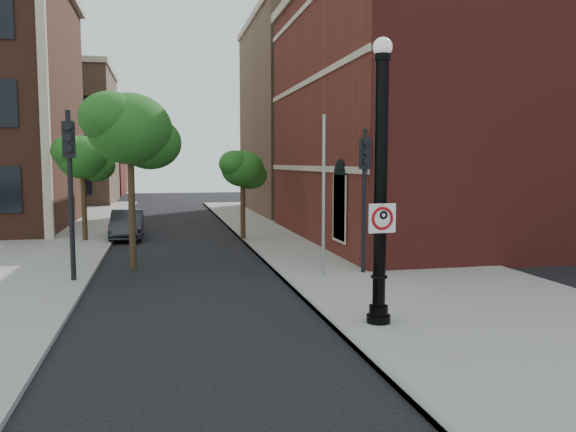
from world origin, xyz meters
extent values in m
plane|color=black|center=(0.00, 0.00, 0.00)|extent=(120.00, 120.00, 0.00)
cube|color=gray|center=(6.00, 10.00, 0.06)|extent=(8.00, 60.00, 0.12)
cube|color=gray|center=(-9.00, 18.00, 0.06)|extent=(10.00, 50.00, 0.12)
cube|color=gray|center=(2.05, 10.00, 0.07)|extent=(0.10, 60.00, 0.14)
cube|color=maroon|center=(16.00, 14.00, 6.00)|extent=(22.00, 16.00, 12.00)
cube|color=black|center=(4.96, 9.00, 2.00)|extent=(0.08, 1.40, 2.40)
cube|color=#C0B094|center=(4.97, 14.00, 3.50)|extent=(0.06, 16.00, 0.25)
cube|color=#C0B094|center=(4.97, 14.00, 7.50)|extent=(0.06, 16.00, 0.25)
cube|color=#C0B094|center=(4.97, 14.00, 11.00)|extent=(0.06, 16.00, 0.25)
cube|color=#C0B094|center=(-7.00, 17.00, 7.00)|extent=(0.40, 0.40, 14.00)
cube|color=#846248|center=(-12.00, 44.00, 6.00)|extent=(12.00, 12.00, 12.00)
cube|color=maroon|center=(-12.00, 58.00, 5.00)|extent=(12.00, 12.00, 10.00)
cube|color=#846248|center=(16.00, 30.00, 7.00)|extent=(22.00, 14.00, 14.00)
cylinder|color=black|center=(3.06, 0.27, 0.15)|extent=(0.55, 0.55, 0.29)
cylinder|color=black|center=(3.06, 0.27, 0.39)|extent=(0.43, 0.43, 0.25)
cylinder|color=black|center=(3.06, 0.27, 3.14)|extent=(0.29, 0.29, 5.70)
torus|color=black|center=(3.06, 0.27, 1.18)|extent=(0.39, 0.39, 0.06)
cylinder|color=black|center=(3.06, 0.27, 6.07)|extent=(0.35, 0.35, 0.15)
sphere|color=silver|center=(3.06, 0.27, 6.29)|extent=(0.43, 0.43, 0.43)
cube|color=white|center=(3.05, 0.11, 2.54)|extent=(0.66, 0.07, 0.66)
cube|color=black|center=(3.05, 0.11, 2.84)|extent=(0.66, 0.06, 0.05)
cube|color=black|center=(3.05, 0.11, 2.23)|extent=(0.66, 0.06, 0.05)
cube|color=black|center=(2.75, 0.08, 2.54)|extent=(0.06, 0.01, 0.66)
cube|color=black|center=(3.35, 0.13, 2.54)|extent=(0.06, 0.01, 0.66)
torus|color=#AE060E|center=(3.05, 0.11, 2.54)|extent=(0.53, 0.11, 0.53)
cube|color=#AE060E|center=(3.05, 0.11, 2.54)|extent=(0.37, 0.04, 0.37)
cube|color=black|center=(2.99, 0.10, 2.54)|extent=(0.06, 0.01, 0.31)
torus|color=black|center=(3.08, 0.11, 2.61)|extent=(0.21, 0.08, 0.20)
cylinder|color=black|center=(3.05, 0.11, 2.83)|extent=(0.03, 0.02, 0.03)
imported|color=#29292E|center=(-3.42, 17.19, 0.71)|extent=(1.50, 4.29, 1.41)
cylinder|color=black|center=(-4.46, 6.77, 2.68)|extent=(0.16, 0.16, 5.36)
cube|color=black|center=(-4.46, 6.77, 4.46)|extent=(0.34, 0.32, 1.12)
sphere|color=#E50505|center=(-4.45, 6.59, 4.86)|extent=(0.20, 0.20, 0.20)
sphere|color=#FF8C00|center=(-4.45, 6.59, 4.52)|extent=(0.20, 0.20, 0.20)
sphere|color=#00E519|center=(-4.45, 6.59, 4.19)|extent=(0.20, 0.20, 0.20)
cylinder|color=black|center=(4.80, 5.95, 2.43)|extent=(0.14, 0.14, 4.87)
cube|color=black|center=(4.80, 5.95, 4.06)|extent=(0.31, 0.29, 1.01)
sphere|color=#E50505|center=(4.80, 5.79, 4.41)|extent=(0.18, 0.18, 0.18)
sphere|color=#FF8C00|center=(4.80, 5.79, 4.11)|extent=(0.18, 0.18, 0.18)
sphere|color=#00E519|center=(4.80, 5.79, 3.80)|extent=(0.18, 0.18, 0.18)
cylinder|color=#999999|center=(3.30, 5.57, 2.63)|extent=(0.11, 0.11, 5.27)
cylinder|color=#352515|center=(-2.75, 8.74, 2.30)|extent=(0.24, 0.24, 4.60)
ellipsoid|color=#134612|center=(-2.75, 8.74, 4.93)|extent=(2.89, 2.89, 2.46)
ellipsoid|color=#134612|center=(-2.09, 9.26, 4.47)|extent=(2.24, 2.24, 1.90)
ellipsoid|color=#134612|center=(-3.34, 8.34, 5.26)|extent=(2.10, 2.10, 1.79)
cylinder|color=#352515|center=(-5.29, 16.20, 1.88)|extent=(0.24, 0.24, 3.75)
ellipsoid|color=#134612|center=(-5.29, 16.20, 4.02)|extent=(2.36, 2.36, 2.00)
ellipsoid|color=#134612|center=(-4.75, 16.63, 3.64)|extent=(1.82, 1.82, 1.55)
ellipsoid|color=#134612|center=(-5.77, 15.88, 4.29)|extent=(1.71, 1.71, 1.46)
cylinder|color=#352515|center=(2.08, 15.13, 1.62)|extent=(0.24, 0.24, 3.25)
ellipsoid|color=#134612|center=(2.08, 15.13, 3.48)|extent=(2.04, 2.04, 1.74)
ellipsoid|color=#134612|center=(2.54, 15.50, 3.16)|extent=(1.58, 1.58, 1.34)
ellipsoid|color=#134612|center=(1.66, 14.85, 3.71)|extent=(1.48, 1.48, 1.26)
camera|label=1|loc=(-1.73, -11.52, 3.77)|focal=35.00mm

